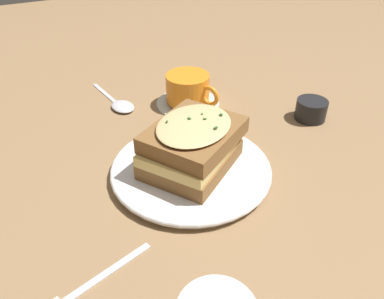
{
  "coord_description": "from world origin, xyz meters",
  "views": [
    {
      "loc": [
        0.4,
        -0.17,
        0.37
      ],
      "look_at": [
        0.0,
        0.03,
        0.05
      ],
      "focal_mm": 35.0,
      "sensor_mm": 36.0,
      "label": 1
    }
  ],
  "objects": [
    {
      "name": "ground_plane",
      "position": [
        0.0,
        0.0,
        0.0
      ],
      "size": [
        2.4,
        2.4,
        0.0
      ],
      "primitive_type": "plane",
      "color": "olive"
    },
    {
      "name": "spoon",
      "position": [
        -0.25,
        -0.0,
        0.0
      ],
      "size": [
        0.17,
        0.05,
        0.01
      ],
      "rotation": [
        0.0,
        0.0,
        4.87
      ],
      "color": "silver",
      "rests_on": "ground_plane"
    },
    {
      "name": "dinner_plate",
      "position": [
        0.0,
        0.03,
        0.01
      ],
      "size": [
        0.25,
        0.25,
        0.02
      ],
      "color": "white",
      "rests_on": "ground_plane"
    },
    {
      "name": "sandwich",
      "position": [
        0.0,
        0.03,
        0.05
      ],
      "size": [
        0.17,
        0.18,
        0.08
      ],
      "rotation": [
        0.0,
        0.0,
        2.17
      ],
      "color": "brown",
      "rests_on": "dinner_plate"
    },
    {
      "name": "condiment_pot",
      "position": [
        -0.05,
        0.31,
        0.02
      ],
      "size": [
        0.06,
        0.06,
        0.04
      ],
      "primitive_type": "cylinder",
      "color": "black",
      "rests_on": "ground_plane"
    },
    {
      "name": "teacup_with_saucer",
      "position": [
        -0.2,
        0.12,
        0.03
      ],
      "size": [
        0.13,
        0.13,
        0.06
      ],
      "rotation": [
        0.0,
        0.0,
        0.43
      ],
      "color": "silver",
      "rests_on": "ground_plane"
    }
  ]
}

